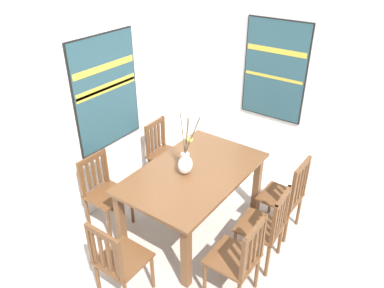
# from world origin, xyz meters

# --- Properties ---
(ground_plane) EXTENTS (6.40, 6.40, 0.03)m
(ground_plane) POSITION_xyz_m (0.00, 0.00, -0.01)
(ground_plane) COLOR #B2A89E
(wall_back) EXTENTS (6.40, 0.12, 2.70)m
(wall_back) POSITION_xyz_m (0.00, 1.86, 1.35)
(wall_back) COLOR white
(wall_back) RESTS_ON ground_plane
(wall_side) EXTENTS (0.12, 6.40, 2.70)m
(wall_side) POSITION_xyz_m (1.86, 0.00, 1.35)
(wall_side) COLOR white
(wall_side) RESTS_ON ground_plane
(dining_table) EXTENTS (1.63, 1.03, 0.78)m
(dining_table) POSITION_xyz_m (0.31, 0.63, 0.66)
(dining_table) COLOR brown
(dining_table) RESTS_ON ground_plane
(centerpiece_vase) EXTENTS (0.25, 0.27, 0.70)m
(centerpiece_vase) POSITION_xyz_m (0.22, 0.68, 0.91)
(centerpiece_vase) COLOR silver
(centerpiece_vase) RESTS_ON dining_table
(chair_0) EXTENTS (0.44, 0.44, 0.89)m
(chair_0) POSITION_xyz_m (0.82, 1.48, 0.47)
(chair_0) COLOR brown
(chair_0) RESTS_ON ground_plane
(chair_1) EXTENTS (0.42, 0.42, 0.89)m
(chair_1) POSITION_xyz_m (-0.25, 1.50, 0.47)
(chair_1) COLOR brown
(chair_1) RESTS_ON ground_plane
(chair_2) EXTENTS (0.42, 0.42, 0.91)m
(chair_2) POSITION_xyz_m (-0.88, 0.62, 0.47)
(chair_2) COLOR brown
(chair_2) RESTS_ON ground_plane
(chair_3) EXTENTS (0.42, 0.42, 0.92)m
(chair_3) POSITION_xyz_m (-0.24, -0.25, 0.48)
(chair_3) COLOR brown
(chair_3) RESTS_ON ground_plane
(chair_4) EXTENTS (0.45, 0.45, 0.91)m
(chair_4) POSITION_xyz_m (0.29, -0.27, 0.48)
(chair_4) COLOR brown
(chair_4) RESTS_ON ground_plane
(chair_5) EXTENTS (0.43, 0.43, 0.96)m
(chair_5) POSITION_xyz_m (0.86, -0.24, 0.49)
(chair_5) COLOR brown
(chair_5) RESTS_ON ground_plane
(painting_on_back_wall) EXTENTS (0.93, 0.05, 1.31)m
(painting_on_back_wall) POSITION_xyz_m (0.22, 1.79, 1.45)
(painting_on_back_wall) COLOR black
(painting_on_side_wall) EXTENTS (0.05, 0.82, 1.26)m
(painting_on_side_wall) POSITION_xyz_m (1.79, 0.45, 1.53)
(painting_on_side_wall) COLOR black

